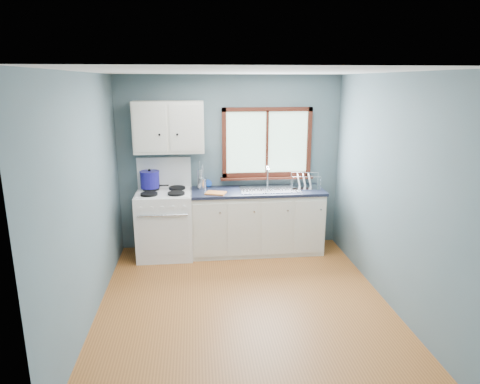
{
  "coord_description": "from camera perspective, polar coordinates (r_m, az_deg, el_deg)",
  "views": [
    {
      "loc": [
        -0.5,
        -4.3,
        2.41
      ],
      "look_at": [
        0.05,
        0.9,
        1.05
      ],
      "focal_mm": 32.0,
      "sensor_mm": 36.0,
      "label": 1
    }
  ],
  "objects": [
    {
      "name": "floor",
      "position": [
        4.96,
        0.53,
        -14.64
      ],
      "size": [
        3.2,
        3.6,
        0.02
      ],
      "primitive_type": "cube",
      "color": "#A55F29",
      "rests_on": "ground"
    },
    {
      "name": "skillet",
      "position": [
        6.13,
        -11.78,
        0.83
      ],
      "size": [
        0.37,
        0.25,
        0.05
      ],
      "rotation": [
        0.0,
        0.0,
        -0.01
      ],
      "color": "black",
      "rests_on": "gas_range"
    },
    {
      "name": "wall_right",
      "position": [
        4.93,
        19.52,
        0.1
      ],
      "size": [
        0.02,
        3.6,
        2.5
      ],
      "primitive_type": "cube",
      "color": "slate",
      "rests_on": "ground"
    },
    {
      "name": "wall_left",
      "position": [
        4.59,
        -19.83,
        -0.96
      ],
      "size": [
        0.02,
        3.6,
        2.5
      ],
      "primitive_type": "cube",
      "color": "slate",
      "rests_on": "ground"
    },
    {
      "name": "countertop",
      "position": [
        6.04,
        2.29,
        0.11
      ],
      "size": [
        1.89,
        0.64,
        0.04
      ],
      "primitive_type": "cube",
      "color": "black",
      "rests_on": "base_cabinets"
    },
    {
      "name": "ceiling",
      "position": [
        4.33,
        0.62,
        15.9
      ],
      "size": [
        3.2,
        3.6,
        0.02
      ],
      "primitive_type": "cube",
      "color": "white",
      "rests_on": "wall_back"
    },
    {
      "name": "stockpot",
      "position": [
        6.11,
        -11.93,
        1.68
      ],
      "size": [
        0.31,
        0.31,
        0.27
      ],
      "rotation": [
        0.0,
        0.0,
        -0.14
      ],
      "color": "navy",
      "rests_on": "gas_range"
    },
    {
      "name": "thermos",
      "position": [
        6.07,
        -5.37,
        1.69
      ],
      "size": [
        0.07,
        0.07,
        0.28
      ],
      "primitive_type": "cylinder",
      "rotation": [
        0.0,
        0.0,
        0.12
      ],
      "color": "silver",
      "rests_on": "countertop"
    },
    {
      "name": "sink",
      "position": [
        6.08,
        3.96,
        -0.22
      ],
      "size": [
        0.84,
        0.46,
        0.44
      ],
      "color": "silver",
      "rests_on": "countertop"
    },
    {
      "name": "dish_towel",
      "position": [
        5.84,
        -3.26,
        -0.13
      ],
      "size": [
        0.31,
        0.27,
        0.02
      ],
      "primitive_type": "cube",
      "rotation": [
        0.0,
        0.0,
        -0.33
      ],
      "color": "#CA6E2E",
      "rests_on": "countertop"
    },
    {
      "name": "upper_cabinets",
      "position": [
        5.96,
        -9.48,
        8.52
      ],
      "size": [
        0.95,
        0.35,
        0.7
      ],
      "color": "silver",
      "rests_on": "wall_back"
    },
    {
      "name": "utensil_crock",
      "position": [
        6.1,
        -5.09,
        1.19
      ],
      "size": [
        0.15,
        0.15,
        0.4
      ],
      "rotation": [
        0.0,
        0.0,
        0.18
      ],
      "color": "silver",
      "rests_on": "countertop"
    },
    {
      "name": "dish_rack",
      "position": [
        6.2,
        8.63,
        1.05
      ],
      "size": [
        0.45,
        0.37,
        0.21
      ],
      "rotation": [
        0.0,
        0.0,
        -0.15
      ],
      "color": "silver",
      "rests_on": "countertop"
    },
    {
      "name": "soap_bottle",
      "position": [
        6.17,
        -4.21,
        1.83
      ],
      "size": [
        0.11,
        0.11,
        0.26
      ],
      "primitive_type": "imported",
      "rotation": [
        0.0,
        0.0,
        0.14
      ],
      "color": "blue",
      "rests_on": "countertop"
    },
    {
      "name": "gas_range",
      "position": [
        6.1,
        -9.98,
        -3.96
      ],
      "size": [
        0.76,
        0.69,
        1.36
      ],
      "color": "white",
      "rests_on": "floor"
    },
    {
      "name": "wall_back",
      "position": [
        6.24,
        -1.34,
        3.87
      ],
      "size": [
        3.2,
        0.02,
        2.5
      ],
      "primitive_type": "cube",
      "color": "slate",
      "rests_on": "ground"
    },
    {
      "name": "window",
      "position": [
        6.23,
        3.62,
        5.93
      ],
      "size": [
        1.36,
        0.1,
        1.03
      ],
      "color": "#9EC6A8",
      "rests_on": "wall_back"
    },
    {
      "name": "base_cabinets",
      "position": [
        6.19,
        2.24,
        -4.29
      ],
      "size": [
        1.85,
        0.6,
        0.88
      ],
      "color": "silver",
      "rests_on": "floor"
    },
    {
      "name": "wall_front",
      "position": [
        2.79,
        4.9,
        -10.08
      ],
      "size": [
        3.2,
        0.02,
        2.5
      ],
      "primitive_type": "cube",
      "color": "slate",
      "rests_on": "ground"
    }
  ]
}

